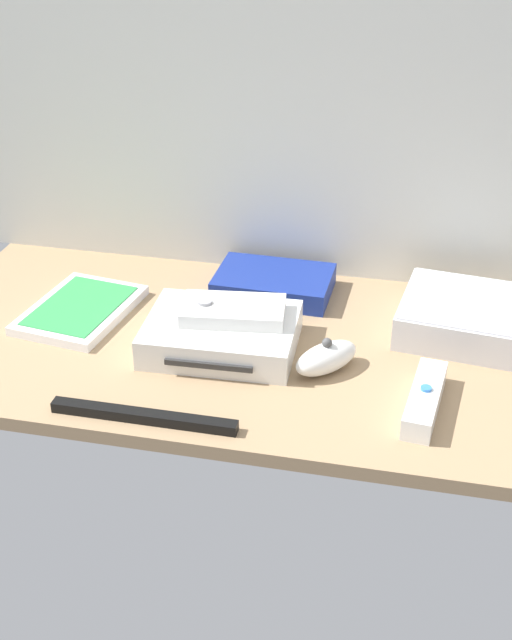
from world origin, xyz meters
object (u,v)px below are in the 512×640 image
at_px(network_router, 274,283).
at_px(sensor_bar, 144,416).
at_px(game_console, 221,334).
at_px(remote_wand, 425,399).
at_px(remote_classic_pad, 233,311).
at_px(mini_computer, 461,316).
at_px(remote_nunchuk, 326,358).
at_px(game_case, 80,310).

xyz_separation_m(network_router, sensor_bar, (-0.09, -0.37, -0.01)).
height_order(game_console, remote_wand, game_console).
bearing_deg(sensor_bar, remote_classic_pad, 71.87).
height_order(mini_computer, remote_classic_pad, remote_classic_pad).
height_order(game_console, mini_computer, mini_computer).
relative_size(mini_computer, sensor_bar, 0.79).
bearing_deg(remote_classic_pad, remote_nunchuk, -23.58).
xyz_separation_m(mini_computer, remote_wand, (-0.04, -0.21, -0.01)).
distance_m(remote_nunchuk, sensor_bar, 0.26).
distance_m(mini_computer, sensor_bar, 0.49).
bearing_deg(remote_wand, game_console, 169.07).
bearing_deg(remote_nunchuk, remote_wand, 16.70).
height_order(mini_computer, remote_nunchuk, mini_computer).
xyz_separation_m(mini_computer, game_case, (-0.56, -0.07, -0.02)).
xyz_separation_m(mini_computer, remote_nunchuk, (-0.18, -0.14, -0.01)).
bearing_deg(game_console, remote_classic_pad, 43.16).
relative_size(game_console, sensor_bar, 0.90).
distance_m(remote_nunchuk, remote_classic_pad, 0.15).
relative_size(game_case, remote_wand, 1.37).
xyz_separation_m(game_console, mini_computer, (0.33, 0.12, 0.00)).
height_order(mini_computer, game_case, mini_computer).
bearing_deg(game_console, network_router, 75.22).
height_order(network_router, sensor_bar, network_router).
height_order(remote_nunchuk, sensor_bar, remote_nunchuk).
xyz_separation_m(network_router, remote_wand, (0.25, -0.27, -0.00)).
distance_m(game_console, remote_classic_pad, 0.04).
distance_m(game_console, sensor_bar, 0.20).
height_order(game_case, remote_classic_pad, remote_classic_pad).
distance_m(mini_computer, game_case, 0.57).
height_order(network_router, remote_nunchuk, remote_nunchuk).
bearing_deg(game_console, sensor_bar, -107.60).
height_order(mini_computer, network_router, mini_computer).
relative_size(mini_computer, remote_nunchuk, 1.82).
distance_m(game_console, remote_wand, 0.30).
height_order(remote_wand, remote_classic_pad, remote_classic_pad).
relative_size(network_router, remote_nunchuk, 1.76).
xyz_separation_m(game_console, remote_classic_pad, (0.01, 0.01, 0.03)).
bearing_deg(sensor_bar, game_console, 74.47).
bearing_deg(remote_wand, network_router, 139.18).
relative_size(remote_wand, sensor_bar, 0.63).
bearing_deg(network_router, remote_classic_pad, -97.46).
distance_m(network_router, remote_wand, 0.36).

